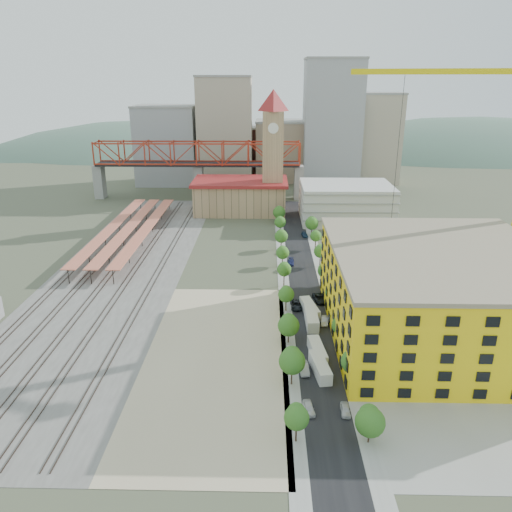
{
  "coord_description": "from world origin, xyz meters",
  "views": [
    {
      "loc": [
        5.8,
        -117.02,
        52.48
      ],
      "look_at": [
        3.19,
        0.51,
        10.0
      ],
      "focal_mm": 35.0,
      "sensor_mm": 36.0,
      "label": 1
    }
  ],
  "objects_px": {
    "site_trailer_b": "(317,351)",
    "car_0": "(309,408)",
    "site_trailer_c": "(311,319)",
    "site_trailer_d": "(310,309)",
    "clock_tower": "(273,141)",
    "site_trailer_a": "(320,367)",
    "construction_building": "(438,293)"
  },
  "relations": [
    {
      "from": "site_trailer_b",
      "to": "car_0",
      "type": "bearing_deg",
      "value": -106.53
    },
    {
      "from": "site_trailer_c",
      "to": "site_trailer_d",
      "type": "xyz_separation_m",
      "value": [
        0.0,
        5.1,
        -0.06
      ]
    },
    {
      "from": "clock_tower",
      "to": "site_trailer_c",
      "type": "height_order",
      "value": "clock_tower"
    },
    {
      "from": "clock_tower",
      "to": "site_trailer_a",
      "type": "height_order",
      "value": "clock_tower"
    },
    {
      "from": "site_trailer_b",
      "to": "site_trailer_c",
      "type": "bearing_deg",
      "value": 83.25
    },
    {
      "from": "site_trailer_c",
      "to": "car_0",
      "type": "distance_m",
      "value": 31.51
    },
    {
      "from": "car_0",
      "to": "clock_tower",
      "type": "bearing_deg",
      "value": 85.22
    },
    {
      "from": "site_trailer_d",
      "to": "car_0",
      "type": "distance_m",
      "value": 36.58
    },
    {
      "from": "site_trailer_b",
      "to": "clock_tower",
      "type": "bearing_deg",
      "value": 87.39
    },
    {
      "from": "site_trailer_a",
      "to": "site_trailer_b",
      "type": "distance_m",
      "value": 5.85
    },
    {
      "from": "clock_tower",
      "to": "site_trailer_d",
      "type": "bearing_deg",
      "value": -85.0
    },
    {
      "from": "site_trailer_a",
      "to": "site_trailer_b",
      "type": "bearing_deg",
      "value": 81.2
    },
    {
      "from": "construction_building",
      "to": "car_0",
      "type": "bearing_deg",
      "value": -136.18
    },
    {
      "from": "construction_building",
      "to": "site_trailer_b",
      "type": "relative_size",
      "value": 5.64
    },
    {
      "from": "construction_building",
      "to": "site_trailer_c",
      "type": "height_order",
      "value": "construction_building"
    },
    {
      "from": "clock_tower",
      "to": "construction_building",
      "type": "distance_m",
      "value": 107.36
    },
    {
      "from": "clock_tower",
      "to": "site_trailer_c",
      "type": "relative_size",
      "value": 5.37
    },
    {
      "from": "clock_tower",
      "to": "site_trailer_a",
      "type": "bearing_deg",
      "value": -86.06
    },
    {
      "from": "clock_tower",
      "to": "construction_building",
      "type": "relative_size",
      "value": 1.03
    },
    {
      "from": "clock_tower",
      "to": "car_0",
      "type": "height_order",
      "value": "clock_tower"
    },
    {
      "from": "site_trailer_b",
      "to": "site_trailer_d",
      "type": "relative_size",
      "value": 0.97
    },
    {
      "from": "site_trailer_c",
      "to": "site_trailer_a",
      "type": "bearing_deg",
      "value": -90.71
    },
    {
      "from": "site_trailer_a",
      "to": "car_0",
      "type": "relative_size",
      "value": 2.16
    },
    {
      "from": "clock_tower",
      "to": "site_trailer_d",
      "type": "height_order",
      "value": "clock_tower"
    },
    {
      "from": "site_trailer_b",
      "to": "car_0",
      "type": "xyz_separation_m",
      "value": [
        -3.0,
        -17.41,
        -0.52
      ]
    },
    {
      "from": "clock_tower",
      "to": "site_trailer_a",
      "type": "distance_m",
      "value": 119.73
    },
    {
      "from": "site_trailer_d",
      "to": "car_0",
      "type": "xyz_separation_m",
      "value": [
        -3.0,
        -36.46,
        -0.55
      ]
    },
    {
      "from": "construction_building",
      "to": "site_trailer_b",
      "type": "xyz_separation_m",
      "value": [
        -26.0,
        -10.42,
        -8.18
      ]
    },
    {
      "from": "site_trailer_a",
      "to": "clock_tower",
      "type": "bearing_deg",
      "value": 85.14
    },
    {
      "from": "site_trailer_d",
      "to": "construction_building",
      "type": "bearing_deg",
      "value": -30.45
    },
    {
      "from": "clock_tower",
      "to": "car_0",
      "type": "bearing_deg",
      "value": -87.76
    },
    {
      "from": "clock_tower",
      "to": "car_0",
      "type": "xyz_separation_m",
      "value": [
        5.0,
        -127.83,
        -27.99
      ]
    }
  ]
}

